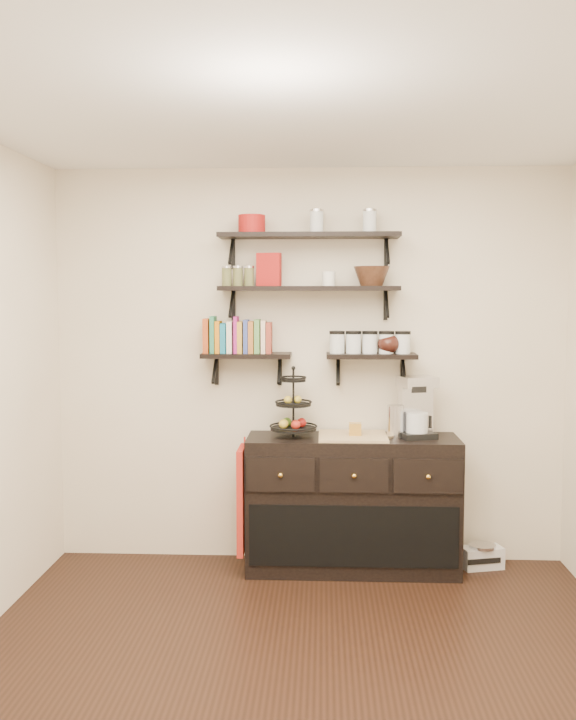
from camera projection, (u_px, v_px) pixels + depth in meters
The scene contains 21 objects.
floor at pixel (302, 682), 3.63m from camera, with size 3.50×3.50×0.00m, color black.
ceiling at pixel (302, 102), 3.40m from camera, with size 3.50×3.50×0.02m, color white.
back_wall at pixel (309, 366), 5.25m from camera, with size 3.50×0.02×2.70m, color white.
shelf_top at pixel (309, 236), 5.05m from camera, with size 1.20×0.27×0.23m.
shelf_mid at pixel (309, 289), 5.08m from camera, with size 1.20×0.27×0.23m.
shelf_low_left at pixel (247, 356), 5.15m from camera, with size 0.60×0.25×0.23m.
shelf_low_right at pixel (371, 357), 5.11m from camera, with size 0.60×0.25×0.23m.
cookbooks at pixel (239, 336), 5.14m from camera, with size 0.43×0.15×0.26m.
glass_canisters at pixel (370, 344), 5.10m from camera, with size 0.54×0.10×0.13m.
sideboard at pixel (352, 503), 5.08m from camera, with size 1.40×0.50×0.92m.
fruit_stand at pixel (294, 414), 5.05m from camera, with size 0.31×0.31×0.45m.
candle at pixel (355, 429), 5.04m from camera, with size 0.08×0.08×0.08m, color #A17225.
coffee_maker at pixel (416, 408), 5.04m from camera, with size 0.27×0.27×0.41m.
thermal_carafe at pixel (395, 422), 5.00m from camera, with size 0.11×0.11×0.22m, color silver.
apron at pixel (242, 499), 5.01m from camera, with size 0.04×0.30×0.70m, color #A81217.
radio at pixel (482, 556), 5.14m from camera, with size 0.30×0.22×0.16m.
recipe_box at pixel (269, 270), 5.08m from camera, with size 0.16×0.06×0.22m, color #9D1411.
walnut_bowl at pixel (372, 276), 5.05m from camera, with size 0.24×0.24×0.13m, color black, non-canonical shape.
ramekins at pixel (329, 279), 5.06m from camera, with size 0.09×0.09×0.10m, color white.
teapot at pixel (389, 342), 5.10m from camera, with size 0.20×0.15×0.15m, color black, non-canonical shape.
red_pot at pixel (252, 224), 5.05m from camera, with size 0.18×0.18×0.12m, color #9D1411.
Camera 1 is at (0.10, -3.48, 1.85)m, focal length 38.00 mm.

